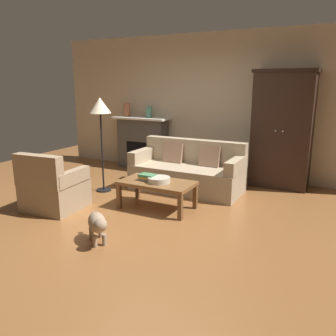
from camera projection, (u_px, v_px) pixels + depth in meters
The scene contains 13 objects.
ground_plane at pixel (151, 212), 5.14m from camera, with size 9.60×9.60×0.00m, color brown.
back_wall at pixel (214, 105), 7.00m from camera, with size 7.20×0.10×2.80m, color beige.
fireplace at pixel (143, 142), 7.68m from camera, with size 1.26×0.48×1.12m.
armoire at pixel (282, 130), 6.17m from camera, with size 1.06×0.57×2.07m.
couch at pixel (188, 172), 6.13m from camera, with size 1.92×0.85×0.86m.
coffee_table at pixel (157, 185), 5.20m from camera, with size 1.10×0.60×0.42m.
fruit_bowl at pixel (159, 180), 5.14m from camera, with size 0.33×0.33×0.08m, color beige.
book_stack at pixel (148, 177), 5.23m from camera, with size 0.26×0.18×0.10m.
mantel_vase_terracotta at pixel (127, 110), 7.67m from camera, with size 0.14×0.14×0.28m, color #A86042.
mantel_vase_jade at pixel (149, 112), 7.43m from camera, with size 0.14×0.14×0.24m, color slate.
armchair_near_left at pixel (53, 189), 5.17m from camera, with size 0.84×0.84×0.88m.
floor_lamp at pixel (100, 111), 5.82m from camera, with size 0.36×0.36×1.61m.
dog at pixel (97, 224), 4.08m from camera, with size 0.47×0.44×0.39m.
Camera 1 is at (2.47, -4.17, 1.85)m, focal length 37.40 mm.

